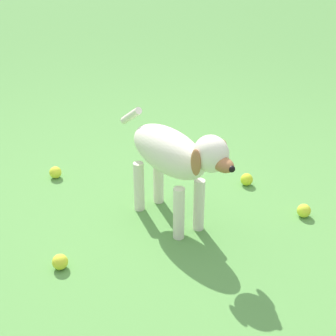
{
  "coord_description": "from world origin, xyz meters",
  "views": [
    {
      "loc": [
        -0.92,
        1.76,
        1.33
      ],
      "look_at": [
        -0.11,
        -0.12,
        0.27
      ],
      "focal_mm": 54.3,
      "sensor_mm": 36.0,
      "label": 1
    }
  ],
  "objects_px": {
    "tennis_ball_1": "(304,211)",
    "tennis_ball_0": "(247,179)",
    "tennis_ball_3": "(55,172)",
    "dog": "(174,156)",
    "tennis_ball_2": "(60,262)"
  },
  "relations": [
    {
      "from": "dog",
      "to": "tennis_ball_2",
      "type": "bearing_deg",
      "value": -91.82
    },
    {
      "from": "tennis_ball_2",
      "to": "tennis_ball_0",
      "type": "bearing_deg",
      "value": -117.46
    },
    {
      "from": "tennis_ball_2",
      "to": "tennis_ball_3",
      "type": "bearing_deg",
      "value": -54.19
    },
    {
      "from": "dog",
      "to": "tennis_ball_1",
      "type": "distance_m",
      "value": 0.7
    },
    {
      "from": "tennis_ball_3",
      "to": "dog",
      "type": "bearing_deg",
      "value": 168.74
    },
    {
      "from": "tennis_ball_0",
      "to": "tennis_ball_3",
      "type": "bearing_deg",
      "value": 18.87
    },
    {
      "from": "tennis_ball_1",
      "to": "tennis_ball_0",
      "type": "bearing_deg",
      "value": -30.06
    },
    {
      "from": "tennis_ball_3",
      "to": "tennis_ball_2",
      "type": "bearing_deg",
      "value": 125.81
    },
    {
      "from": "tennis_ball_1",
      "to": "tennis_ball_3",
      "type": "xyz_separation_m",
      "value": [
        1.32,
        0.14,
        0.0
      ]
    },
    {
      "from": "tennis_ball_2",
      "to": "dog",
      "type": "bearing_deg",
      "value": -120.82
    },
    {
      "from": "dog",
      "to": "tennis_ball_3",
      "type": "bearing_deg",
      "value": -162.26
    },
    {
      "from": "tennis_ball_1",
      "to": "tennis_ball_2",
      "type": "xyz_separation_m",
      "value": [
        0.85,
        0.79,
        0.0
      ]
    },
    {
      "from": "tennis_ball_3",
      "to": "tennis_ball_0",
      "type": "bearing_deg",
      "value": -161.13
    },
    {
      "from": "tennis_ball_2",
      "to": "tennis_ball_3",
      "type": "distance_m",
      "value": 0.8
    },
    {
      "from": "tennis_ball_0",
      "to": "tennis_ball_1",
      "type": "bearing_deg",
      "value": 149.94
    }
  ]
}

